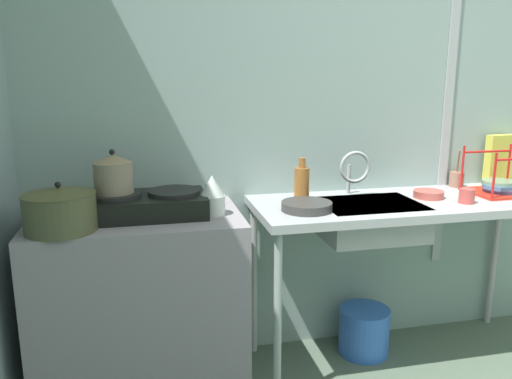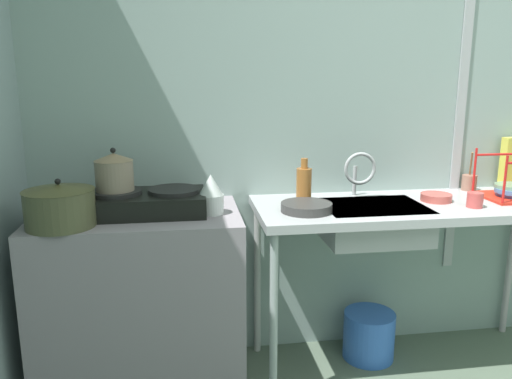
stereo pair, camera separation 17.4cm
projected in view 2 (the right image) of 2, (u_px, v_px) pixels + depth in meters
The scene contains 16 objects.
wall_back at pixel (429, 90), 2.66m from camera, with size 4.87×0.10×2.77m, color #899F99.
wall_metal_strip at pixel (465, 62), 2.59m from camera, with size 0.05×0.01×2.22m, color #A7AAAD.
counter_concrete at pixel (142, 303), 2.34m from camera, with size 0.91×0.56×0.86m, color gray.
counter_sink at pixel (412, 217), 2.44m from camera, with size 1.53×0.56×0.86m.
stove at pixel (145, 202), 2.24m from camera, with size 0.53×0.31×0.11m.
pot_on_left_burner at pixel (114, 172), 2.19m from camera, with size 0.17×0.17×0.19m.
pot_beside_stove at pixel (60, 205), 2.03m from camera, with size 0.28×0.28×0.20m.
percolator at pixel (211, 195), 2.22m from camera, with size 0.11×0.11×0.18m.
sink_basin at pixel (373, 222), 2.40m from camera, with size 0.48×0.37×0.16m, color #A7AAAD.
faucet at pixel (359, 170), 2.49m from camera, with size 0.16×0.09×0.23m.
frying_pan at pixel (306, 207), 2.27m from camera, with size 0.23×0.23×0.04m, color #363534.
cup_by_rack at pixel (475, 200), 2.34m from camera, with size 0.07×0.07×0.07m, color #C44946.
small_bowl_on_drainboard at pixel (436, 197), 2.46m from camera, with size 0.15×0.15×0.04m, color #B84E46.
bottle_by_sink at pixel (304, 185), 2.40m from camera, with size 0.07×0.07×0.22m.
utensil_jar at pixel (469, 182), 2.69m from camera, with size 0.08×0.08×0.21m.
bucket_on_floor at pixel (369, 335), 2.65m from camera, with size 0.27×0.27×0.25m, color blue.
Camera 2 is at (-1.29, -0.69, 1.46)m, focal length 35.45 mm.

